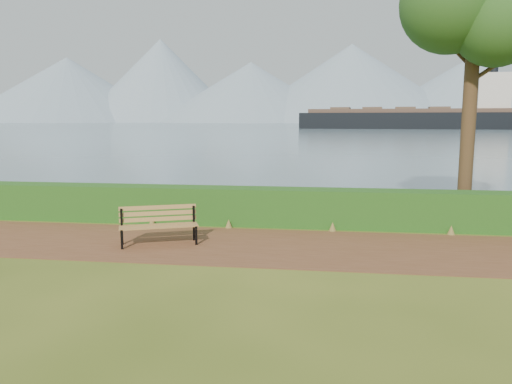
# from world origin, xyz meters

# --- Properties ---
(ground) EXTENTS (140.00, 140.00, 0.00)m
(ground) POSITION_xyz_m (0.00, 0.00, 0.00)
(ground) COLOR #415518
(ground) RESTS_ON ground
(path) EXTENTS (40.00, 3.40, 0.01)m
(path) POSITION_xyz_m (0.00, 0.30, 0.01)
(path) COLOR brown
(path) RESTS_ON ground
(hedge) EXTENTS (32.00, 0.85, 1.00)m
(hedge) POSITION_xyz_m (0.00, 2.60, 0.50)
(hedge) COLOR #133E11
(hedge) RESTS_ON ground
(water) EXTENTS (700.00, 510.00, 0.00)m
(water) POSITION_xyz_m (0.00, 260.00, 0.01)
(water) COLOR #476073
(water) RESTS_ON ground
(mountains) EXTENTS (585.00, 190.00, 70.00)m
(mountains) POSITION_xyz_m (-9.17, 406.05, 27.70)
(mountains) COLOR gray
(mountains) RESTS_ON ground
(bench) EXTENTS (1.81, 1.12, 0.88)m
(bench) POSITION_xyz_m (-2.36, 0.17, 0.51)
(bench) COLOR black
(bench) RESTS_ON ground
(cargo_ship) EXTENTS (64.83, 17.42, 19.46)m
(cargo_ship) POSITION_xyz_m (27.94, 137.93, 2.90)
(cargo_ship) COLOR black
(cargo_ship) RESTS_ON ground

